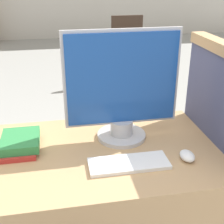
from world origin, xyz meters
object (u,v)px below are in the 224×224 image
at_px(mouse, 187,156).
at_px(far_chair, 129,47).
at_px(monitor, 122,89).
at_px(book_stack, 20,143).
at_px(keyboard, 129,163).

height_order(mouse, far_chair, far_chair).
relative_size(monitor, far_chair, 0.58).
distance_m(monitor, mouse, 0.42).
bearing_deg(mouse, book_stack, 162.46).
relative_size(mouse, far_chair, 0.10).
bearing_deg(monitor, mouse, -46.39).
xyz_separation_m(keyboard, mouse, (0.26, -0.00, 0.01)).
xyz_separation_m(mouse, far_chair, (0.48, 3.12, -0.24)).
relative_size(monitor, keyboard, 1.59).
xyz_separation_m(monitor, book_stack, (-0.48, -0.02, -0.22)).
distance_m(monitor, book_stack, 0.53).
height_order(monitor, keyboard, monitor).
bearing_deg(keyboard, mouse, -1.08).
bearing_deg(book_stack, far_chair, 67.45).
bearing_deg(far_chair, book_stack, -138.40).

